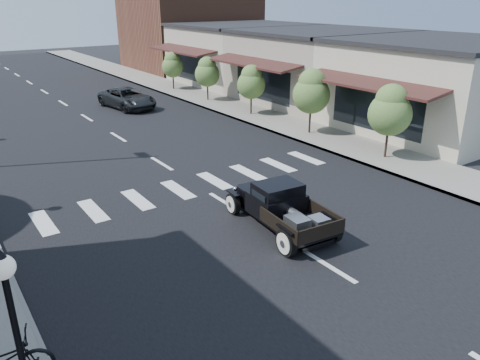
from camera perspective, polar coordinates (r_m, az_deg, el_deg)
ground at (r=14.85m, az=2.46°, el=-5.45°), size 120.00×120.00×0.00m
road at (r=27.56m, az=-16.88°, el=6.44°), size 14.00×80.00×0.02m
road_markings at (r=23.02m, az=-12.80°, el=3.95°), size 12.00×60.00×0.06m
sidewalk_right at (r=31.13m, az=-1.83°, el=9.11°), size 3.00×80.00×0.15m
storefront_near at (r=27.62m, az=23.07°, el=10.47°), size 10.00×9.00×4.50m
storefront_mid at (r=33.24m, az=9.78°, el=13.42°), size 10.00×9.00×4.50m
storefront_far at (r=40.11m, az=0.50°, el=15.04°), size 10.00×9.00×4.50m
far_building_right at (r=48.70m, az=-6.15°, el=17.53°), size 11.00×10.00×7.00m
lamp_post_a at (r=8.13m, az=-25.30°, el=-17.88°), size 0.36×0.36×3.35m
small_tree_a at (r=21.13m, az=17.68°, el=6.68°), size 1.85×1.85×3.08m
small_tree_b at (r=24.28m, az=8.63°, el=9.34°), size 1.88×1.88×3.14m
small_tree_c at (r=28.17m, az=1.37°, el=10.86°), size 1.67×1.67×2.79m
small_tree_d at (r=32.28m, az=-4.00°, el=12.15°), size 1.66×1.66×2.77m
small_tree_e at (r=36.66m, az=-8.20°, el=13.01°), size 1.59×1.59×2.65m
hotrod_pickup at (r=14.36m, az=5.01°, el=-3.25°), size 2.33×4.37×1.46m
second_car at (r=31.30m, az=-13.59°, el=9.64°), size 2.73×4.80×1.26m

